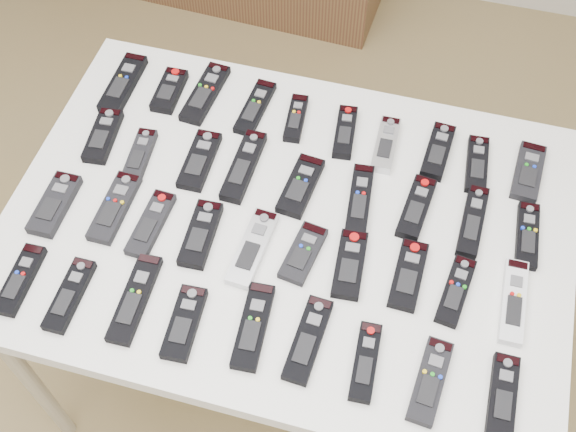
% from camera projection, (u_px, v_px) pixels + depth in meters
% --- Properties ---
extents(ground, '(4.00, 4.00, 0.00)m').
position_uv_depth(ground, '(264.00, 397.00, 2.18)').
color(ground, '#977F4D').
rests_on(ground, ground).
extents(table, '(1.25, 0.88, 0.78)m').
position_uv_depth(table, '(288.00, 235.00, 1.65)').
color(table, white).
rests_on(table, ground).
extents(remote_0, '(0.06, 0.20, 0.02)m').
position_uv_depth(remote_0, '(123.00, 84.00, 1.82)').
color(remote_0, black).
rests_on(remote_0, table).
extents(remote_1, '(0.06, 0.14, 0.02)m').
position_uv_depth(remote_1, '(169.00, 91.00, 1.81)').
color(remote_1, black).
rests_on(remote_1, table).
extents(remote_2, '(0.07, 0.20, 0.02)m').
position_uv_depth(remote_2, '(205.00, 93.00, 1.80)').
color(remote_2, black).
rests_on(remote_2, table).
extents(remote_3, '(0.06, 0.18, 0.02)m').
position_uv_depth(remote_3, '(255.00, 107.00, 1.78)').
color(remote_3, black).
rests_on(remote_3, table).
extents(remote_4, '(0.05, 0.14, 0.02)m').
position_uv_depth(remote_4, '(296.00, 118.00, 1.76)').
color(remote_4, black).
rests_on(remote_4, table).
extents(remote_5, '(0.06, 0.16, 0.02)m').
position_uv_depth(remote_5, '(345.00, 132.00, 1.73)').
color(remote_5, black).
rests_on(remote_5, table).
extents(remote_6, '(0.05, 0.16, 0.02)m').
position_uv_depth(remote_6, '(386.00, 145.00, 1.71)').
color(remote_6, '#B7B7BC').
rests_on(remote_6, table).
extents(remote_7, '(0.06, 0.16, 0.02)m').
position_uv_depth(remote_7, '(438.00, 151.00, 1.70)').
color(remote_7, black).
rests_on(remote_7, table).
extents(remote_8, '(0.06, 0.16, 0.02)m').
position_uv_depth(remote_8, '(477.00, 164.00, 1.68)').
color(remote_8, black).
rests_on(remote_8, table).
extents(remote_9, '(0.07, 0.17, 0.02)m').
position_uv_depth(remote_9, '(528.00, 172.00, 1.67)').
color(remote_9, black).
rests_on(remote_9, table).
extents(remote_10, '(0.07, 0.16, 0.02)m').
position_uv_depth(remote_10, '(103.00, 136.00, 1.72)').
color(remote_10, black).
rests_on(remote_10, table).
extents(remote_11, '(0.06, 0.16, 0.02)m').
position_uv_depth(remote_11, '(140.00, 156.00, 1.69)').
color(remote_11, black).
rests_on(remote_11, table).
extents(remote_12, '(0.06, 0.17, 0.02)m').
position_uv_depth(remote_12, '(200.00, 160.00, 1.68)').
color(remote_12, black).
rests_on(remote_12, table).
extents(remote_13, '(0.06, 0.20, 0.02)m').
position_uv_depth(remote_13, '(244.00, 166.00, 1.67)').
color(remote_13, black).
rests_on(remote_13, table).
extents(remote_14, '(0.08, 0.17, 0.02)m').
position_uv_depth(remote_14, '(301.00, 186.00, 1.64)').
color(remote_14, black).
rests_on(remote_14, table).
extents(remote_15, '(0.06, 0.19, 0.02)m').
position_uv_depth(remote_15, '(360.00, 200.00, 1.62)').
color(remote_15, black).
rests_on(remote_15, table).
extents(remote_16, '(0.07, 0.17, 0.02)m').
position_uv_depth(remote_16, '(416.00, 208.00, 1.61)').
color(remote_16, black).
rests_on(remote_16, table).
extents(remote_17, '(0.05, 0.19, 0.02)m').
position_uv_depth(remote_17, '(473.00, 221.00, 1.59)').
color(remote_17, black).
rests_on(remote_17, table).
extents(remote_18, '(0.05, 0.17, 0.02)m').
position_uv_depth(remote_18, '(527.00, 235.00, 1.57)').
color(remote_18, black).
rests_on(remote_18, table).
extents(remote_19, '(0.06, 0.16, 0.02)m').
position_uv_depth(remote_19, '(55.00, 204.00, 1.61)').
color(remote_19, black).
rests_on(remote_19, table).
extents(remote_20, '(0.06, 0.19, 0.02)m').
position_uv_depth(remote_20, '(115.00, 207.00, 1.61)').
color(remote_20, black).
rests_on(remote_20, table).
extents(remote_21, '(0.06, 0.17, 0.02)m').
position_uv_depth(remote_21, '(151.00, 224.00, 1.58)').
color(remote_21, black).
rests_on(remote_21, table).
extents(remote_22, '(0.07, 0.17, 0.02)m').
position_uv_depth(remote_22, '(201.00, 234.00, 1.57)').
color(remote_22, black).
rests_on(remote_22, table).
extents(remote_23, '(0.07, 0.20, 0.02)m').
position_uv_depth(remote_23, '(253.00, 248.00, 1.55)').
color(remote_23, '#B7B7BC').
rests_on(remote_23, table).
extents(remote_24, '(0.08, 0.15, 0.02)m').
position_uv_depth(remote_24, '(303.00, 253.00, 1.54)').
color(remote_24, black).
rests_on(remote_24, table).
extents(remote_25, '(0.07, 0.16, 0.02)m').
position_uv_depth(remote_25, '(350.00, 264.00, 1.53)').
color(remote_25, black).
rests_on(remote_25, table).
extents(remote_26, '(0.06, 0.16, 0.02)m').
position_uv_depth(remote_26, '(408.00, 275.00, 1.51)').
color(remote_26, black).
rests_on(remote_26, table).
extents(remote_27, '(0.07, 0.17, 0.02)m').
position_uv_depth(remote_27, '(456.00, 291.00, 1.49)').
color(remote_27, black).
rests_on(remote_27, table).
extents(remote_28, '(0.05, 0.19, 0.02)m').
position_uv_depth(remote_28, '(513.00, 302.00, 1.48)').
color(remote_28, silver).
rests_on(remote_28, table).
extents(remote_29, '(0.05, 0.17, 0.02)m').
position_uv_depth(remote_29, '(20.00, 280.00, 1.51)').
color(remote_29, black).
rests_on(remote_29, table).
extents(remote_30, '(0.05, 0.17, 0.02)m').
position_uv_depth(remote_30, '(70.00, 295.00, 1.49)').
color(remote_30, black).
rests_on(remote_30, table).
extents(remote_31, '(0.06, 0.21, 0.02)m').
position_uv_depth(remote_31, '(135.00, 299.00, 1.48)').
color(remote_31, black).
rests_on(remote_31, table).
extents(remote_32, '(0.06, 0.16, 0.02)m').
position_uv_depth(remote_32, '(184.00, 323.00, 1.45)').
color(remote_32, black).
rests_on(remote_32, table).
extents(remote_33, '(0.06, 0.19, 0.02)m').
position_uv_depth(remote_33, '(253.00, 326.00, 1.44)').
color(remote_33, black).
rests_on(remote_33, table).
extents(remote_34, '(0.06, 0.19, 0.02)m').
position_uv_depth(remote_34, '(308.00, 340.00, 1.43)').
color(remote_34, black).
rests_on(remote_34, table).
extents(remote_35, '(0.05, 0.16, 0.02)m').
position_uv_depth(remote_35, '(365.00, 362.00, 1.40)').
color(remote_35, black).
rests_on(remote_35, table).
extents(remote_36, '(0.07, 0.18, 0.02)m').
position_uv_depth(remote_36, '(430.00, 381.00, 1.38)').
color(remote_36, black).
rests_on(remote_36, table).
extents(remote_37, '(0.05, 0.16, 0.02)m').
position_uv_depth(remote_37, '(503.00, 396.00, 1.36)').
color(remote_37, black).
rests_on(remote_37, table).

